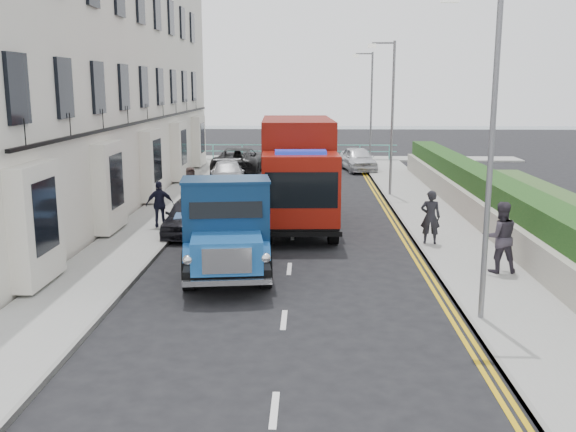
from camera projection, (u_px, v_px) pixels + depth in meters
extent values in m
plane|color=black|center=(287.00, 291.00, 16.10)|extent=(120.00, 120.00, 0.00)
cube|color=gray|center=(162.00, 216.00, 25.06)|extent=(2.40, 38.00, 0.12)
cube|color=gray|center=(432.00, 218.00, 24.74)|extent=(2.60, 38.00, 0.12)
cube|color=gray|center=(301.00, 159.00, 44.48)|extent=(30.00, 2.50, 0.12)
plane|color=slate|center=(304.00, 129.00, 74.85)|extent=(120.00, 120.00, 0.00)
cube|color=silver|center=(78.00, 40.00, 27.72)|extent=(6.00, 30.00, 14.00)
cube|color=black|center=(153.00, 119.00, 28.30)|extent=(0.12, 28.00, 0.10)
cube|color=#B2AD9E|center=(466.00, 205.00, 24.60)|extent=(0.30, 28.00, 1.00)
cube|color=#133C14|center=(485.00, 195.00, 24.50)|extent=(1.20, 28.00, 1.70)
cube|color=#59B2A5|center=(301.00, 145.00, 43.50)|extent=(13.00, 0.08, 0.06)
cube|color=#59B2A5|center=(301.00, 151.00, 43.58)|extent=(13.00, 0.06, 0.05)
cylinder|color=slate|center=(490.00, 163.00, 13.31)|extent=(0.12, 0.12, 7.00)
cylinder|color=slate|center=(392.00, 121.00, 28.97)|extent=(0.12, 0.12, 7.00)
cube|color=slate|center=(383.00, 43.00, 28.30)|extent=(1.00, 0.08, 0.08)
cube|color=beige|center=(372.00, 46.00, 28.34)|extent=(0.35, 0.18, 0.18)
cylinder|color=slate|center=(371.00, 112.00, 38.76)|extent=(0.12, 0.12, 7.00)
cube|color=slate|center=(364.00, 54.00, 38.09)|extent=(1.00, 0.08, 0.08)
cube|color=beige|center=(356.00, 56.00, 38.13)|extent=(0.35, 0.18, 0.18)
cylinder|color=black|center=(188.00, 270.00, 16.11)|extent=(0.42, 1.09, 1.06)
cylinder|color=black|center=(265.00, 268.00, 16.30)|extent=(0.42, 1.09, 1.06)
cylinder|color=black|center=(194.00, 241.00, 19.12)|extent=(0.42, 1.09, 1.06)
cylinder|color=black|center=(259.00, 239.00, 19.31)|extent=(0.42, 1.09, 1.06)
cube|color=black|center=(227.00, 248.00, 17.68)|extent=(2.76, 5.52, 0.20)
cube|color=#2060AF|center=(227.00, 253.00, 15.61)|extent=(1.88, 1.64, 0.79)
cube|color=silver|center=(227.00, 261.00, 14.89)|extent=(1.16, 0.24, 0.61)
cube|color=#0E2B4E|center=(226.00, 217.00, 16.72)|extent=(2.36, 1.60, 1.93)
cube|color=black|center=(226.00, 228.00, 18.92)|extent=(2.69, 3.36, 0.13)
cylinder|color=black|center=(267.00, 227.00, 20.77)|extent=(0.38, 1.13, 1.12)
cylinder|color=black|center=(333.00, 227.00, 20.81)|extent=(0.38, 1.13, 1.12)
cylinder|color=black|center=(269.00, 209.00, 23.86)|extent=(0.38, 1.13, 1.12)
cylinder|color=black|center=(326.00, 209.00, 23.89)|extent=(0.38, 1.13, 1.12)
cylinder|color=black|center=(269.00, 198.00, 26.04)|extent=(0.38, 1.13, 1.12)
cylinder|color=black|center=(322.00, 198.00, 26.08)|extent=(0.38, 1.13, 1.12)
cube|color=black|center=(298.00, 206.00, 23.34)|extent=(2.67, 7.21, 0.25)
cube|color=maroon|center=(300.00, 189.00, 20.54)|extent=(2.53, 2.04, 2.23)
cube|color=black|center=(301.00, 190.00, 19.60)|extent=(2.23, 0.19, 1.12)
cube|color=maroon|center=(297.00, 159.00, 24.11)|extent=(2.79, 5.39, 3.05)
imported|color=black|center=(190.00, 216.00, 22.24)|extent=(1.55, 3.73, 1.26)
imported|color=#5982BE|center=(205.00, 210.00, 22.97)|extent=(1.53, 4.11, 1.34)
imported|color=#A5A6A9|center=(227.00, 174.00, 32.57)|extent=(2.28, 4.47, 1.24)
imported|color=black|center=(239.00, 161.00, 37.04)|extent=(2.71, 5.70, 1.57)
imported|color=silver|center=(358.00, 159.00, 38.52)|extent=(2.31, 4.38, 1.42)
imported|color=black|center=(430.00, 217.00, 20.32)|extent=(0.69, 0.51, 1.72)
imported|color=#37303B|center=(500.00, 237.00, 17.18)|extent=(0.95, 0.75, 1.93)
imported|color=black|center=(160.00, 204.00, 22.68)|extent=(1.03, 0.62, 1.65)
imported|color=#372B28|center=(191.00, 186.00, 26.78)|extent=(0.93, 0.77, 1.62)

